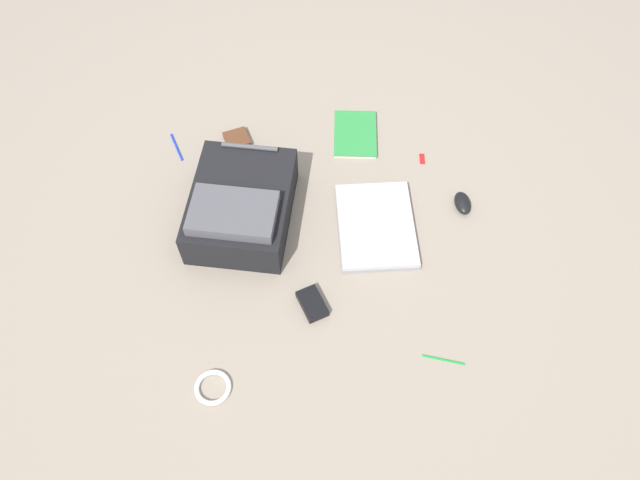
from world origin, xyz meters
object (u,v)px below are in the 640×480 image
at_px(laptop, 376,226).
at_px(power_brick, 312,304).
at_px(computer_mouse, 463,203).
at_px(pen_blue, 177,147).
at_px(earbud_pouch, 237,139).
at_px(usb_stick, 422,158).
at_px(book_comic, 355,134).
at_px(backpack, 241,206).
at_px(cable_coil, 213,387).
at_px(pen_black, 444,359).

relative_size(laptop, power_brick, 3.45).
height_order(computer_mouse, pen_blue, computer_mouse).
distance_m(earbud_pouch, usb_stick, 0.71).
xyz_separation_m(book_comic, pen_blue, (-0.68, 0.08, -0.00)).
bearing_deg(backpack, cable_coil, -106.04).
bearing_deg(cable_coil, book_comic, 54.11).
bearing_deg(pen_blue, power_brick, -63.41).
bearing_deg(computer_mouse, usb_stick, 112.25).
bearing_deg(computer_mouse, backpack, 176.94).
distance_m(book_comic, usb_stick, 0.27).
bearing_deg(laptop, power_brick, -137.64).
height_order(laptop, book_comic, laptop).
bearing_deg(book_comic, laptop, -93.41).
bearing_deg(cable_coil, computer_mouse, 27.57).
bearing_deg(cable_coil, earbud_pouch, 78.45).
bearing_deg(computer_mouse, book_comic, 130.99).
bearing_deg(backpack, usb_stick, 11.27).
height_order(computer_mouse, cable_coil, computer_mouse).
distance_m(power_brick, pen_blue, 0.85).
height_order(computer_mouse, power_brick, computer_mouse).
height_order(backpack, earbud_pouch, backpack).
xyz_separation_m(computer_mouse, pen_blue, (-0.98, 0.48, -0.01)).
relative_size(laptop, cable_coil, 3.45).
height_order(cable_coil, earbud_pouch, earbud_pouch).
xyz_separation_m(laptop, computer_mouse, (0.32, 0.03, 0.00)).
distance_m(backpack, power_brick, 0.42).
xyz_separation_m(book_comic, cable_coil, (-0.64, -0.89, -0.00)).
bearing_deg(backpack, laptop, -15.95).
distance_m(laptop, computer_mouse, 0.33).
height_order(backpack, pen_blue, backpack).
distance_m(computer_mouse, power_brick, 0.66).
relative_size(laptop, book_comic, 1.47).
xyz_separation_m(computer_mouse, pen_black, (-0.24, -0.54, -0.02)).
relative_size(computer_mouse, pen_black, 0.73).
bearing_deg(power_brick, pen_black, -35.81).
distance_m(book_comic, computer_mouse, 0.50).
bearing_deg(computer_mouse, cable_coil, -148.29).
relative_size(laptop, usb_stick, 8.05).
xyz_separation_m(computer_mouse, power_brick, (-0.60, -0.28, -0.00)).
bearing_deg(book_comic, pen_blue, 173.48).
height_order(backpack, power_brick, backpack).
bearing_deg(pen_blue, book_comic, -6.52).
distance_m(laptop, cable_coil, 0.77).
xyz_separation_m(cable_coil, earbud_pouch, (0.19, 0.95, 0.00)).
distance_m(laptop, book_comic, 0.43).
distance_m(book_comic, power_brick, 0.74).
distance_m(cable_coil, power_brick, 0.40).
bearing_deg(book_comic, usb_stick, -36.20).
distance_m(computer_mouse, pen_black, 0.59).
relative_size(computer_mouse, cable_coil, 0.86).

